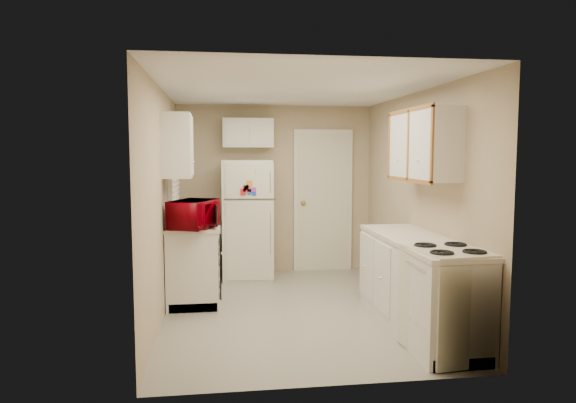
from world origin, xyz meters
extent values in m
plane|color=#ADA89A|center=(0.00, 0.00, 0.00)|extent=(3.80, 3.80, 0.00)
plane|color=white|center=(0.00, 0.00, 2.40)|extent=(3.80, 3.80, 0.00)
plane|color=tan|center=(-1.40, 0.00, 1.20)|extent=(3.80, 3.80, 0.00)
plane|color=tan|center=(1.40, 0.00, 1.20)|extent=(3.80, 3.80, 0.00)
plane|color=tan|center=(0.00, 1.90, 1.20)|extent=(2.80, 2.80, 0.00)
plane|color=tan|center=(0.00, -1.90, 1.20)|extent=(2.80, 2.80, 0.00)
cube|color=silver|center=(-1.10, 0.90, 0.45)|extent=(0.60, 1.80, 0.90)
cube|color=black|center=(-0.81, 0.30, 0.49)|extent=(0.03, 0.58, 0.72)
cube|color=gray|center=(-1.10, 1.05, 0.86)|extent=(0.54, 0.74, 0.16)
imported|color=#78000A|center=(-1.09, 0.15, 1.05)|extent=(0.64, 0.51, 0.37)
imported|color=beige|center=(-1.15, 1.61, 1.00)|extent=(0.10, 0.10, 0.19)
cube|color=silver|center=(-1.36, 1.05, 1.60)|extent=(0.10, 0.98, 1.08)
cube|color=silver|center=(-1.25, 0.22, 1.80)|extent=(0.30, 0.45, 0.70)
cube|color=beige|center=(-0.41, 1.53, 0.81)|extent=(0.73, 0.71, 1.63)
cube|color=silver|center=(-0.40, 1.75, 2.00)|extent=(0.70, 0.30, 0.40)
cube|color=beige|center=(0.70, 1.86, 1.02)|extent=(0.86, 0.06, 2.08)
cube|color=silver|center=(1.10, -0.80, 0.45)|extent=(0.60, 2.00, 0.90)
cube|color=beige|center=(1.11, -1.44, 0.43)|extent=(0.65, 0.77, 0.86)
cube|color=silver|center=(1.25, -0.50, 1.80)|extent=(0.30, 1.20, 0.70)
camera|label=1|loc=(-0.80, -5.48, 1.72)|focal=32.00mm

